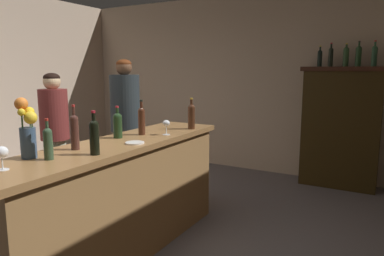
{
  "coord_description": "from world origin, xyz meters",
  "views": [
    {
      "loc": [
        2.43,
        -1.91,
        1.61
      ],
      "look_at": [
        0.91,
        0.76,
        1.11
      ],
      "focal_mm": 33.34,
      "sensor_mm": 36.0,
      "label": 1
    }
  ],
  "objects_px": {
    "wine_bottle_rose": "(191,115)",
    "patron_by_cabinet": "(126,124)",
    "bar_counter": "(120,199)",
    "wine_bottle_pinot": "(48,142)",
    "display_cabinet": "(341,125)",
    "wine_glass_mid": "(1,153)",
    "display_bottle_midleft": "(331,56)",
    "patron_near_entrance": "(55,134)",
    "display_bottle_right": "(374,55)",
    "cheese_plate": "(135,143)",
    "display_bottle_center": "(346,56)",
    "wine_glass_front": "(166,124)",
    "display_bottle_midright": "(358,55)",
    "wine_bottle_riesling": "(75,130)",
    "wine_bottle_chardonnay": "(118,124)",
    "wine_bottle_malbec": "(94,135)",
    "display_bottle_left": "(320,57)",
    "wine_bottle_syrah": "(142,119)",
    "flower_arrangement": "(27,128)"
  },
  "relations": [
    {
      "from": "wine_bottle_rose",
      "to": "display_bottle_center",
      "type": "distance_m",
      "value": 2.45
    },
    {
      "from": "display_bottle_center",
      "to": "display_bottle_right",
      "type": "bearing_deg",
      "value": -0.0
    },
    {
      "from": "display_cabinet",
      "to": "display_bottle_midright",
      "type": "relative_size",
      "value": 5.05
    },
    {
      "from": "wine_glass_front",
      "to": "display_bottle_center",
      "type": "bearing_deg",
      "value": 63.39
    },
    {
      "from": "wine_glass_mid",
      "to": "patron_near_entrance",
      "type": "xyz_separation_m",
      "value": [
        -1.36,
        1.5,
        -0.24
      ]
    },
    {
      "from": "display_bottle_center",
      "to": "display_bottle_midright",
      "type": "bearing_deg",
      "value": 0.0
    },
    {
      "from": "wine_bottle_chardonnay",
      "to": "wine_bottle_rose",
      "type": "bearing_deg",
      "value": 66.69
    },
    {
      "from": "wine_glass_front",
      "to": "display_bottle_midleft",
      "type": "distance_m",
      "value": 2.75
    },
    {
      "from": "wine_bottle_malbec",
      "to": "patron_near_entrance",
      "type": "relative_size",
      "value": 0.2
    },
    {
      "from": "display_bottle_right",
      "to": "display_bottle_center",
      "type": "bearing_deg",
      "value": 180.0
    },
    {
      "from": "display_bottle_left",
      "to": "display_bottle_midleft",
      "type": "distance_m",
      "value": 0.14
    },
    {
      "from": "wine_bottle_pinot",
      "to": "display_bottle_left",
      "type": "distance_m",
      "value": 3.83
    },
    {
      "from": "display_cabinet",
      "to": "wine_glass_mid",
      "type": "relative_size",
      "value": 11.17
    },
    {
      "from": "display_bottle_right",
      "to": "patron_by_cabinet",
      "type": "bearing_deg",
      "value": -144.35
    },
    {
      "from": "wine_bottle_chardonnay",
      "to": "patron_near_entrance",
      "type": "bearing_deg",
      "value": 164.31
    },
    {
      "from": "wine_bottle_chardonnay",
      "to": "wine_glass_mid",
      "type": "distance_m",
      "value": 1.14
    },
    {
      "from": "wine_bottle_rose",
      "to": "patron_by_cabinet",
      "type": "distance_m",
      "value": 1.08
    },
    {
      "from": "wine_bottle_pinot",
      "to": "wine_glass_mid",
      "type": "relative_size",
      "value": 1.9
    },
    {
      "from": "cheese_plate",
      "to": "wine_glass_front",
      "type": "bearing_deg",
      "value": 89.49
    },
    {
      "from": "wine_bottle_pinot",
      "to": "display_bottle_midright",
      "type": "xyz_separation_m",
      "value": [
        1.55,
        3.62,
        0.67
      ]
    },
    {
      "from": "display_bottle_left",
      "to": "patron_by_cabinet",
      "type": "bearing_deg",
      "value": -135.92
    },
    {
      "from": "display_cabinet",
      "to": "wine_bottle_riesling",
      "type": "xyz_separation_m",
      "value": [
        -1.48,
        -3.31,
        0.3
      ]
    },
    {
      "from": "flower_arrangement",
      "to": "display_bottle_midleft",
      "type": "distance_m",
      "value": 3.95
    },
    {
      "from": "display_cabinet",
      "to": "patron_near_entrance",
      "type": "bearing_deg",
      "value": -138.81
    },
    {
      "from": "wine_bottle_chardonnay",
      "to": "display_bottle_midleft",
      "type": "height_order",
      "value": "display_bottle_midleft"
    },
    {
      "from": "wine_bottle_malbec",
      "to": "patron_by_cabinet",
      "type": "height_order",
      "value": "patron_by_cabinet"
    },
    {
      "from": "wine_bottle_riesling",
      "to": "display_bottle_left",
      "type": "relative_size",
      "value": 1.22
    },
    {
      "from": "wine_bottle_riesling",
      "to": "display_bottle_midright",
      "type": "distance_m",
      "value": 3.75
    },
    {
      "from": "display_bottle_midright",
      "to": "cheese_plate",
      "type": "bearing_deg",
      "value": -115.39
    },
    {
      "from": "wine_bottle_riesling",
      "to": "display_bottle_center",
      "type": "relative_size",
      "value": 1.13
    },
    {
      "from": "wine_bottle_chardonnay",
      "to": "cheese_plate",
      "type": "bearing_deg",
      "value": -22.92
    },
    {
      "from": "wine_bottle_syrah",
      "to": "display_bottle_midleft",
      "type": "height_order",
      "value": "display_bottle_midleft"
    },
    {
      "from": "wine_glass_front",
      "to": "patron_near_entrance",
      "type": "xyz_separation_m",
      "value": [
        -1.56,
        0.02,
        -0.24
      ]
    },
    {
      "from": "display_cabinet",
      "to": "display_bottle_right",
      "type": "distance_m",
      "value": 1.0
    },
    {
      "from": "wine_bottle_syrah",
      "to": "wine_bottle_rose",
      "type": "bearing_deg",
      "value": 65.37
    },
    {
      "from": "bar_counter",
      "to": "wine_bottle_pinot",
      "type": "relative_size",
      "value": 8.78
    },
    {
      "from": "bar_counter",
      "to": "display_bottle_midleft",
      "type": "relative_size",
      "value": 7.78
    },
    {
      "from": "wine_glass_mid",
      "to": "wine_bottle_riesling",
      "type": "bearing_deg",
      "value": 95.06
    },
    {
      "from": "wine_bottle_riesling",
      "to": "wine_glass_mid",
      "type": "xyz_separation_m",
      "value": [
        0.05,
        -0.62,
        -0.04
      ]
    },
    {
      "from": "wine_bottle_rose",
      "to": "patron_by_cabinet",
      "type": "xyz_separation_m",
      "value": [
        -1.04,
        0.2,
        -0.2
      ]
    },
    {
      "from": "wine_bottle_pinot",
      "to": "display_bottle_midleft",
      "type": "relative_size",
      "value": 0.89
    },
    {
      "from": "display_bottle_right",
      "to": "cheese_plate",
      "type": "bearing_deg",
      "value": -118.3
    },
    {
      "from": "cheese_plate",
      "to": "display_bottle_right",
      "type": "distance_m",
      "value": 3.4
    },
    {
      "from": "wine_bottle_chardonnay",
      "to": "wine_glass_front",
      "type": "relative_size",
      "value": 2.05
    },
    {
      "from": "flower_arrangement",
      "to": "patron_near_entrance",
      "type": "xyz_separation_m",
      "value": [
        -1.23,
        1.22,
        -0.34
      ]
    },
    {
      "from": "wine_bottle_pinot",
      "to": "display_bottle_midright",
      "type": "distance_m",
      "value": 3.99
    },
    {
      "from": "display_cabinet",
      "to": "display_bottle_left",
      "type": "relative_size",
      "value": 5.85
    },
    {
      "from": "display_cabinet",
      "to": "cheese_plate",
      "type": "xyz_separation_m",
      "value": [
        -1.22,
        -2.91,
        0.15
      ]
    },
    {
      "from": "wine_bottle_pinot",
      "to": "wine_bottle_malbec",
      "type": "height_order",
      "value": "wine_bottle_malbec"
    },
    {
      "from": "wine_glass_front",
      "to": "display_bottle_midright",
      "type": "xyz_separation_m",
      "value": [
        1.38,
        2.45,
        0.69
      ]
    }
  ]
}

